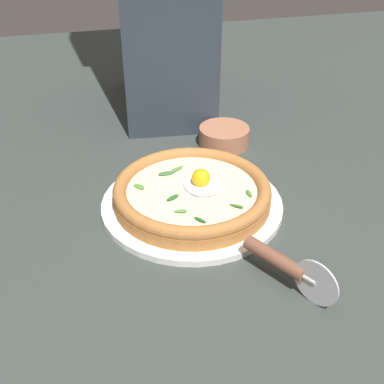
% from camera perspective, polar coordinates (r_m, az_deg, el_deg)
% --- Properties ---
extents(ground_plane, '(2.40, 2.40, 0.03)m').
position_cam_1_polar(ground_plane, '(0.92, -1.80, -1.66)').
color(ground_plane, '#373E3B').
rests_on(ground_plane, ground).
extents(pizza_plate, '(0.33, 0.33, 0.01)m').
position_cam_1_polar(pizza_plate, '(0.89, 0.00, -1.40)').
color(pizza_plate, white).
rests_on(pizza_plate, ground).
extents(pizza, '(0.28, 0.28, 0.06)m').
position_cam_1_polar(pizza, '(0.87, 0.02, 0.01)').
color(pizza, '#B87236').
rests_on(pizza, pizza_plate).
extents(side_bowl, '(0.11, 0.11, 0.04)m').
position_cam_1_polar(side_bowl, '(1.09, 3.78, 6.52)').
color(side_bowl, '#B47151').
rests_on(side_bowl, ground).
extents(pizza_cutter, '(0.15, 0.09, 0.07)m').
position_cam_1_polar(pizza_cutter, '(0.73, 10.74, -8.26)').
color(pizza_cutter, silver).
rests_on(pizza_cutter, ground).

